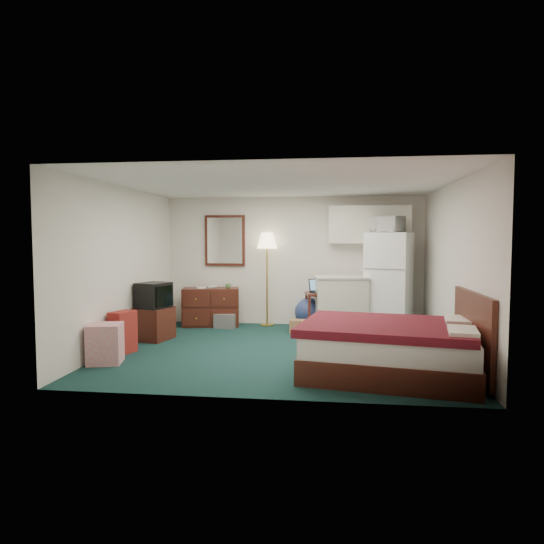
# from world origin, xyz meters

# --- Properties ---
(floor) EXTENTS (5.00, 4.50, 0.01)m
(floor) POSITION_xyz_m (0.00, 0.00, 0.00)
(floor) COLOR #112C2E
(floor) RESTS_ON ground
(ceiling) EXTENTS (5.00, 4.50, 0.01)m
(ceiling) POSITION_xyz_m (0.00, 0.00, 2.50)
(ceiling) COLOR silver
(ceiling) RESTS_ON walls
(walls) EXTENTS (5.01, 4.51, 2.50)m
(walls) POSITION_xyz_m (0.00, 0.00, 1.25)
(walls) COLOR silver
(walls) RESTS_ON floor
(mirror) EXTENTS (0.80, 0.06, 1.00)m
(mirror) POSITION_xyz_m (-1.35, 2.22, 1.65)
(mirror) COLOR white
(mirror) RESTS_ON walls
(upper_cabinets) EXTENTS (1.50, 0.35, 0.70)m
(upper_cabinets) POSITION_xyz_m (1.45, 2.08, 1.95)
(upper_cabinets) COLOR beige
(upper_cabinets) RESTS_ON walls
(headboard) EXTENTS (0.06, 1.56, 1.00)m
(headboard) POSITION_xyz_m (2.46, -1.18, 0.55)
(headboard) COLOR #3C110C
(headboard) RESTS_ON walls
(dresser) EXTENTS (1.15, 0.68, 0.73)m
(dresser) POSITION_xyz_m (-1.56, 1.89, 0.37)
(dresser) COLOR #3C110C
(dresser) RESTS_ON floor
(floor_lamp) EXTENTS (0.42, 0.42, 1.80)m
(floor_lamp) POSITION_xyz_m (-0.49, 2.05, 0.90)
(floor_lamp) COLOR gold
(floor_lamp) RESTS_ON floor
(desk) EXTENTS (0.63, 0.63, 0.69)m
(desk) POSITION_xyz_m (0.57, 1.69, 0.35)
(desk) COLOR #3C110C
(desk) RESTS_ON floor
(exercise_ball) EXTENTS (0.70, 0.70, 0.57)m
(exercise_ball) POSITION_xyz_m (0.35, 1.96, 0.29)
(exercise_ball) COLOR navy
(exercise_ball) RESTS_ON floor
(kitchen_counter) EXTENTS (0.98, 0.79, 0.98)m
(kitchen_counter) POSITION_xyz_m (0.93, 1.64, 0.49)
(kitchen_counter) COLOR beige
(kitchen_counter) RESTS_ON floor
(fridge) EXTENTS (0.95, 0.95, 1.80)m
(fridge) POSITION_xyz_m (1.78, 1.70, 0.90)
(fridge) COLOR white
(fridge) RESTS_ON floor
(bed) EXTENTS (2.27, 1.90, 0.65)m
(bed) POSITION_xyz_m (1.48, -1.18, 0.32)
(bed) COLOR #401019
(bed) RESTS_ON floor
(tv_stand) EXTENTS (0.65, 0.69, 0.54)m
(tv_stand) POSITION_xyz_m (-2.21, 0.51, 0.27)
(tv_stand) COLOR #3C110C
(tv_stand) RESTS_ON floor
(suitcase) EXTENTS (0.34, 0.44, 0.62)m
(suitcase) POSITION_xyz_m (-2.29, -0.47, 0.31)
(suitcase) COLOR maroon
(suitcase) RESTS_ON floor
(retail_box) EXTENTS (0.52, 0.52, 0.54)m
(retail_box) POSITION_xyz_m (-2.28, -1.05, 0.27)
(retail_box) COLOR silver
(retail_box) RESTS_ON floor
(file_bin) EXTENTS (0.42, 0.33, 0.27)m
(file_bin) POSITION_xyz_m (-1.24, 1.71, 0.13)
(file_bin) COLOR slate
(file_bin) RESTS_ON floor
(cardboard_box_a) EXTENTS (0.29, 0.25, 0.23)m
(cardboard_box_a) POSITION_xyz_m (0.16, 1.39, 0.12)
(cardboard_box_a) COLOR olive
(cardboard_box_a) RESTS_ON floor
(cardboard_box_b) EXTENTS (0.26, 0.29, 0.26)m
(cardboard_box_b) POSITION_xyz_m (0.34, 1.23, 0.13)
(cardboard_box_b) COLOR olive
(cardboard_box_b) RESTS_ON floor
(laptop) EXTENTS (0.45, 0.43, 0.25)m
(laptop) POSITION_xyz_m (0.56, 1.72, 0.82)
(laptop) COLOR black
(laptop) RESTS_ON desk
(crt_tv) EXTENTS (0.60, 0.62, 0.42)m
(crt_tv) POSITION_xyz_m (-2.18, 0.48, 0.75)
(crt_tv) COLOR black
(crt_tv) RESTS_ON tv_stand
(microwave) EXTENTS (0.60, 0.55, 0.36)m
(microwave) POSITION_xyz_m (1.74, 1.69, 1.98)
(microwave) COLOR white
(microwave) RESTS_ON fridge
(book_a) EXTENTS (0.18, 0.07, 0.25)m
(book_a) POSITION_xyz_m (-1.82, 1.80, 0.86)
(book_a) COLOR olive
(book_a) RESTS_ON dresser
(book_b) EXTENTS (0.17, 0.06, 0.23)m
(book_b) POSITION_xyz_m (-1.64, 2.00, 0.85)
(book_b) COLOR olive
(book_b) RESTS_ON dresser
(mug) EXTENTS (0.14, 0.13, 0.11)m
(mug) POSITION_xyz_m (-1.22, 1.89, 0.79)
(mug) COLOR #4F823E
(mug) RESTS_ON dresser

